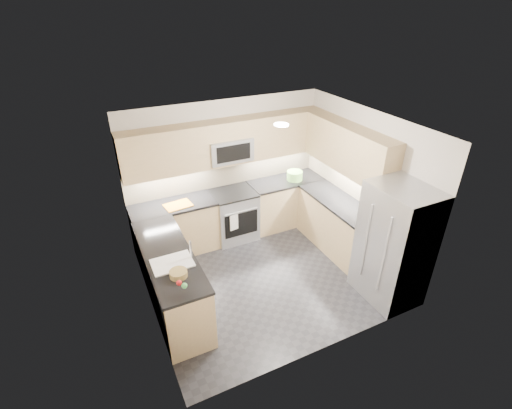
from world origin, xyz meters
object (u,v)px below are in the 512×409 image
at_px(microwave, 229,149).
at_px(cutting_board, 178,205).
at_px(refrigerator, 394,245).
at_px(gas_range, 234,215).
at_px(fruit_basket, 178,274).
at_px(utensil_bowl, 295,176).

xyz_separation_m(microwave, cutting_board, (-1.02, -0.18, -0.75)).
distance_m(microwave, refrigerator, 3.04).
xyz_separation_m(gas_range, fruit_basket, (-1.49, -1.80, 0.53)).
height_order(cutting_board, fruit_basket, fruit_basket).
bearing_deg(microwave, fruit_basket, -127.74).
bearing_deg(microwave, gas_range, -90.00).
distance_m(gas_range, cutting_board, 1.13).
bearing_deg(fruit_basket, utensil_bowl, 32.83).
bearing_deg(gas_range, refrigerator, -59.12).
height_order(utensil_bowl, fruit_basket, utensil_bowl).
bearing_deg(gas_range, cutting_board, -176.86).
relative_size(microwave, utensil_bowl, 2.58).
bearing_deg(microwave, utensil_bowl, -7.58).
height_order(refrigerator, cutting_board, refrigerator).
height_order(gas_range, fruit_basket, fruit_basket).
xyz_separation_m(gas_range, microwave, (0.00, 0.12, 1.24)).
bearing_deg(utensil_bowl, refrigerator, -84.99).
relative_size(refrigerator, utensil_bowl, 6.11).
bearing_deg(utensil_bowl, microwave, 172.42).
bearing_deg(fruit_basket, refrigerator, -11.92).
distance_m(microwave, cutting_board, 1.28).
bearing_deg(fruit_basket, microwave, 52.26).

